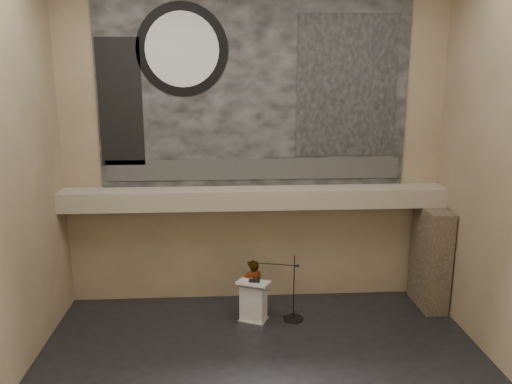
{
  "coord_description": "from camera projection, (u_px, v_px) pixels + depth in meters",
  "views": [
    {
      "loc": [
        -0.74,
        -9.05,
        6.1
      ],
      "look_at": [
        0.0,
        3.2,
        3.2
      ],
      "focal_mm": 35.0,
      "sensor_mm": 36.0,
      "label": 1
    }
  ],
  "objects": [
    {
      "name": "stone_pier",
      "position": [
        430.0,
        258.0,
        13.26
      ],
      "size": [
        0.6,
        1.4,
        2.7
      ],
      "primitive_type": "cube",
      "color": "#3F3326",
      "rests_on": "floor"
    },
    {
      "name": "banner_clock_face",
      "position": [
        182.0,
        50.0,
        12.38
      ],
      "size": [
        1.84,
        0.02,
        1.84
      ],
      "primitive_type": "cylinder",
      "rotation": [
        1.57,
        0.0,
        0.0
      ],
      "color": "silver",
      "rests_on": "banner"
    },
    {
      "name": "mic_stand",
      "position": [
        292.0,
        310.0,
        12.7
      ],
      "size": [
        1.41,
        0.57,
        1.71
      ],
      "rotation": [
        0.0,
        0.0,
        -0.25
      ],
      "color": "black",
      "rests_on": "floor"
    },
    {
      "name": "wall_back",
      "position": [
        254.0,
        146.0,
        13.14
      ],
      "size": [
        10.0,
        0.02,
        8.5
      ],
      "primitive_type": "cube",
      "color": "#79694C",
      "rests_on": "floor"
    },
    {
      "name": "floor",
      "position": [
        265.0,
        379.0,
        10.23
      ],
      "size": [
        10.0,
        10.0,
        0.0
      ],
      "primitive_type": "plane",
      "color": "black",
      "rests_on": "ground"
    },
    {
      "name": "papers",
      "position": [
        248.0,
        281.0,
        12.34
      ],
      "size": [
        0.3,
        0.36,
        0.0
      ],
      "primitive_type": "cube",
      "rotation": [
        0.0,
        0.0,
        -0.25
      ],
      "color": "silver",
      "rests_on": "lectern"
    },
    {
      "name": "speaker_person",
      "position": [
        253.0,
        288.0,
        12.81
      ],
      "size": [
        0.61,
        0.47,
        1.51
      ],
      "primitive_type": "imported",
      "rotation": [
        0.0,
        0.0,
        3.35
      ],
      "color": "silver",
      "rests_on": "floor"
    },
    {
      "name": "sprinkler_left",
      "position": [
        194.0,
        210.0,
        12.97
      ],
      "size": [
        0.04,
        0.04,
        0.06
      ],
      "primitive_type": "cylinder",
      "color": "#B2893D",
      "rests_on": "soffit"
    },
    {
      "name": "banner_building_print",
      "position": [
        347.0,
        86.0,
        12.86
      ],
      "size": [
        2.6,
        0.02,
        3.6
      ],
      "primitive_type": "cube",
      "color": "black",
      "rests_on": "banner"
    },
    {
      "name": "binder",
      "position": [
        254.0,
        281.0,
        12.34
      ],
      "size": [
        0.3,
        0.25,
        0.04
      ],
      "primitive_type": "cube",
      "rotation": [
        0.0,
        0.0,
        -0.1
      ],
      "color": "black",
      "rests_on": "lectern"
    },
    {
      "name": "banner_brick_print",
      "position": [
        120.0,
        103.0,
        12.61
      ],
      "size": [
        1.1,
        0.02,
        3.2
      ],
      "primitive_type": "cube",
      "color": "black",
      "rests_on": "banner"
    },
    {
      "name": "banner_clock_rim",
      "position": [
        182.0,
        50.0,
        12.4
      ],
      "size": [
        2.3,
        0.02,
        2.3
      ],
      "primitive_type": "cylinder",
      "rotation": [
        1.57,
        0.0,
        0.0
      ],
      "color": "black",
      "rests_on": "banner"
    },
    {
      "name": "sprinkler_right",
      "position": [
        327.0,
        207.0,
        13.18
      ],
      "size": [
        0.04,
        0.04,
        0.06
      ],
      "primitive_type": "cylinder",
      "color": "#B2893D",
      "rests_on": "soffit"
    },
    {
      "name": "banner_text_strip",
      "position": [
        254.0,
        169.0,
        13.21
      ],
      "size": [
        7.76,
        0.02,
        0.55
      ],
      "primitive_type": "cube",
      "color": "#2D2D2D",
      "rests_on": "banner"
    },
    {
      "name": "wall_front",
      "position": [
        296.0,
        251.0,
        5.37
      ],
      "size": [
        10.0,
        0.02,
        8.5
      ],
      "primitive_type": "cube",
      "color": "#79694C",
      "rests_on": "floor"
    },
    {
      "name": "banner",
      "position": [
        254.0,
        90.0,
        12.78
      ],
      "size": [
        8.0,
        0.05,
        5.0
      ],
      "primitive_type": "cube",
      "color": "black",
      "rests_on": "wall_back"
    },
    {
      "name": "soffit",
      "position": [
        255.0,
        198.0,
        13.05
      ],
      "size": [
        10.0,
        0.8,
        0.5
      ],
      "primitive_type": "cube",
      "color": "gray",
      "rests_on": "wall_back"
    },
    {
      "name": "lectern",
      "position": [
        253.0,
        301.0,
        12.49
      ],
      "size": [
        0.92,
        0.8,
        1.14
      ],
      "rotation": [
        0.0,
        0.0,
        -0.41
      ],
      "color": "silver",
      "rests_on": "floor"
    }
  ]
}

